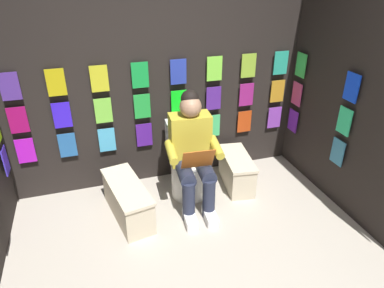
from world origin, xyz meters
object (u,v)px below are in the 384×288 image
(comic_longbox_far, at_px, (128,200))
(toilet, at_px, (188,164))
(comic_longbox_near, at_px, (237,170))
(person_reading, at_px, (193,152))

(comic_longbox_far, bearing_deg, toilet, -170.70)
(comic_longbox_near, bearing_deg, person_reading, 24.96)
(comic_longbox_near, bearing_deg, comic_longbox_far, 16.91)
(comic_longbox_near, distance_m, comic_longbox_far, 1.25)
(person_reading, bearing_deg, comic_longbox_far, 6.03)
(toilet, height_order, comic_longbox_near, toilet)
(toilet, height_order, comic_longbox_far, toilet)
(comic_longbox_far, bearing_deg, comic_longbox_near, 178.43)
(person_reading, bearing_deg, toilet, -89.40)
(person_reading, distance_m, comic_longbox_far, 0.79)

